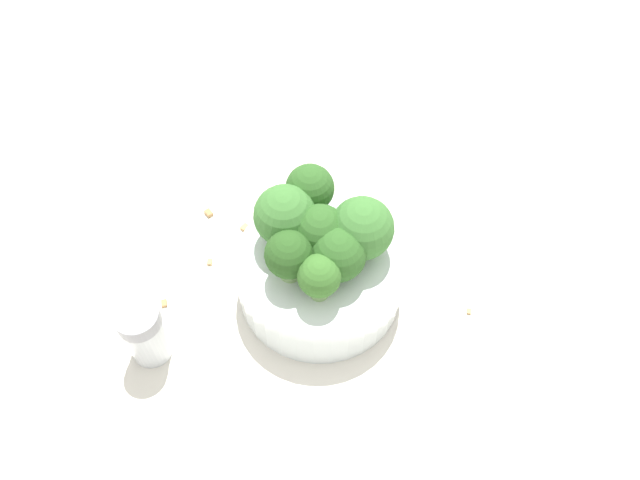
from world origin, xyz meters
name	(u,v)px	position (x,y,z in m)	size (l,w,h in m)	color
ground_plane	(320,289)	(0.00, 0.00, 0.00)	(3.00, 3.00, 0.00)	silver
bowl	(320,275)	(0.00, 0.00, 0.03)	(0.16, 0.16, 0.05)	silver
broccoli_floret_0	(282,219)	(-0.04, 0.00, 0.09)	(0.06, 0.06, 0.06)	#84AD66
broccoli_floret_1	(336,257)	(0.02, 0.00, 0.08)	(0.05, 0.05, 0.05)	#7A9E5B
broccoli_floret_2	(319,277)	(0.02, -0.03, 0.08)	(0.04, 0.04, 0.05)	#84AD66
broccoli_floret_3	(362,229)	(0.02, 0.03, 0.08)	(0.06, 0.06, 0.06)	#8EB770
broccoli_floret_4	(320,232)	(-0.01, 0.01, 0.08)	(0.05, 0.05, 0.06)	#84AD66
broccoli_floret_5	(289,256)	(-0.01, -0.03, 0.08)	(0.04, 0.04, 0.05)	#8EB770
broccoli_floret_6	(310,189)	(-0.04, 0.04, 0.09)	(0.04, 0.04, 0.06)	#84AD66
pepper_shaker	(145,333)	(-0.08, -0.14, 0.03)	(0.04, 0.04, 0.07)	silver
almond_crumb_0	(244,226)	(-0.11, 0.01, 0.00)	(0.01, 0.01, 0.01)	tan
almond_crumb_1	(164,302)	(-0.11, -0.10, 0.00)	(0.01, 0.00, 0.01)	#AD7F4C
almond_crumb_2	(469,311)	(0.13, 0.07, 0.00)	(0.01, 0.00, 0.01)	tan
almond_crumb_3	(210,261)	(-0.11, -0.04, 0.00)	(0.01, 0.00, 0.01)	tan
almond_crumb_4	(208,212)	(-0.15, 0.00, 0.00)	(0.01, 0.01, 0.01)	#AD7F4C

